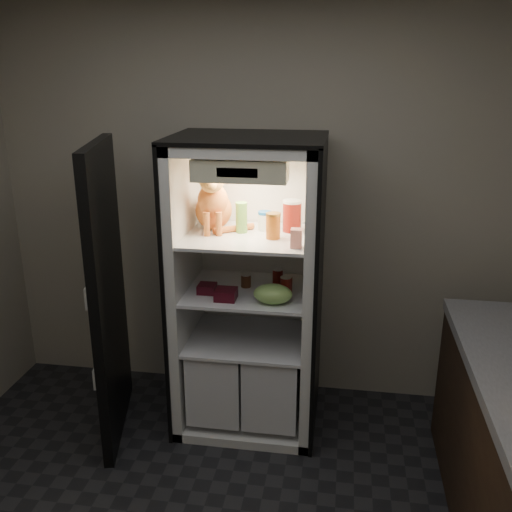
{
  "coord_description": "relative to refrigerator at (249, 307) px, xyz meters",
  "views": [
    {
      "loc": [
        0.56,
        -1.91,
        2.26
      ],
      "look_at": [
        0.05,
        1.32,
        1.16
      ],
      "focal_mm": 40.0,
      "sensor_mm": 36.0,
      "label": 1
    }
  ],
  "objects": [
    {
      "name": "refrigerator",
      "position": [
        0.0,
        0.0,
        0.0
      ],
      "size": [
        0.9,
        0.72,
        1.88
      ],
      "color": "white",
      "rests_on": "floor"
    },
    {
      "name": "berry_box_left",
      "position": [
        -0.23,
        -0.15,
        0.18
      ],
      "size": [
        0.11,
        0.11,
        0.05
      ],
      "primitive_type": "cube",
      "color": "#500D19",
      "rests_on": "refrigerator"
    },
    {
      "name": "berry_box_right",
      "position": [
        -0.1,
        -0.24,
        0.18
      ],
      "size": [
        0.12,
        0.12,
        0.06
      ],
      "primitive_type": "cube",
      "color": "#500D19",
      "rests_on": "refrigerator"
    },
    {
      "name": "fridge_door",
      "position": [
        -0.83,
        -0.26,
        0.12
      ],
      "size": [
        0.27,
        0.86,
        1.85
      ],
      "rotation": [
        0.0,
        0.0,
        0.24
      ],
      "color": "black",
      "rests_on": "floor"
    },
    {
      "name": "mayo_tub",
      "position": [
        0.09,
        0.06,
        0.56
      ],
      "size": [
        0.08,
        0.08,
        0.12
      ],
      "color": "white",
      "rests_on": "refrigerator"
    },
    {
      "name": "cream_carton",
      "position": [
        0.31,
        -0.26,
        0.55
      ],
      "size": [
        0.06,
        0.06,
        0.11
      ],
      "primitive_type": "cube",
      "color": "beige",
      "rests_on": "refrigerator"
    },
    {
      "name": "parmesan_shaker",
      "position": [
        -0.04,
        -0.01,
        0.59
      ],
      "size": [
        0.07,
        0.07,
        0.19
      ],
      "color": "green",
      "rests_on": "refrigerator"
    },
    {
      "name": "grape_bag",
      "position": [
        0.18,
        -0.25,
        0.21
      ],
      "size": [
        0.23,
        0.17,
        0.11
      ],
      "primitive_type": "ellipsoid",
      "color": "#7FBC57",
      "rests_on": "refrigerator"
    },
    {
      "name": "condiment_jar",
      "position": [
        -0.02,
        -0.02,
        0.19
      ],
      "size": [
        0.06,
        0.06,
        0.09
      ],
      "color": "#502B16",
      "rests_on": "refrigerator"
    },
    {
      "name": "salsa_jar",
      "position": [
        0.16,
        -0.11,
        0.58
      ],
      "size": [
        0.09,
        0.09,
        0.15
      ],
      "color": "#9A230E",
      "rests_on": "refrigerator"
    },
    {
      "name": "soda_can_a",
      "position": [
        0.18,
        -0.0,
        0.21
      ],
      "size": [
        0.07,
        0.07,
        0.12
      ],
      "color": "black",
      "rests_on": "refrigerator"
    },
    {
      "name": "soda_can_b",
      "position": [
        0.25,
        -0.09,
        0.2
      ],
      "size": [
        0.06,
        0.06,
        0.11
      ],
      "color": "black",
      "rests_on": "refrigerator"
    },
    {
      "name": "tabby_cat",
      "position": [
        -0.22,
        0.01,
        0.66
      ],
      "size": [
        0.4,
        0.44,
        0.45
      ],
      "rotation": [
        0.0,
        0.0,
        0.19
      ],
      "color": "#D2511A",
      "rests_on": "refrigerator"
    },
    {
      "name": "room_shell",
      "position": [
        0.0,
        -1.38,
        0.83
      ],
      "size": [
        3.6,
        3.6,
        3.6
      ],
      "color": "white",
      "rests_on": "floor"
    },
    {
      "name": "pepper_jar",
      "position": [
        0.26,
        0.06,
        0.6
      ],
      "size": [
        0.12,
        0.12,
        0.19
      ],
      "color": "maroon",
      "rests_on": "refrigerator"
    },
    {
      "name": "soda_can_c",
      "position": [
        0.25,
        -0.14,
        0.21
      ],
      "size": [
        0.07,
        0.07,
        0.12
      ],
      "color": "black",
      "rests_on": "refrigerator"
    }
  ]
}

